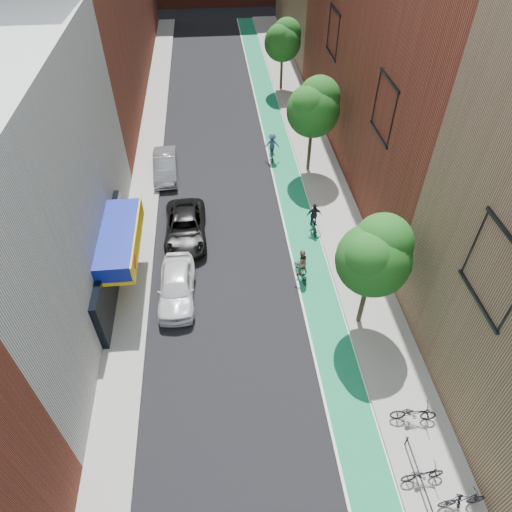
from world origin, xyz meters
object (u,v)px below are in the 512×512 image
object	(u,v)px
cyclist_lane_near	(301,267)
parked_car_white	(177,286)
parked_car_silver	(165,166)
cyclist_lane_mid	(314,221)
parked_car_black	(185,227)
cyclist_lane_far	(272,148)

from	to	relation	value
cyclist_lane_near	parked_car_white	bearing A→B (deg)	-7.16
parked_car_silver	cyclist_lane_mid	world-z (taller)	cyclist_lane_mid
parked_car_white	parked_car_silver	distance (m)	11.81
cyclist_lane_near	parked_car_black	bearing A→B (deg)	-46.33
parked_car_black	parked_car_silver	distance (m)	7.09
cyclist_lane_near	cyclist_lane_mid	xyz separation A→B (m)	(1.50, 3.95, -0.13)
parked_car_white	parked_car_black	xyz separation A→B (m)	(0.40, 4.82, -0.06)
parked_car_white	cyclist_lane_far	xyz separation A→B (m)	(6.70, 13.15, 0.13)
cyclist_lane_mid	cyclist_lane_near	bearing A→B (deg)	70.66
parked_car_silver	cyclist_lane_near	distance (m)	13.51
cyclist_lane_far	parked_car_black	bearing A→B (deg)	57.76
cyclist_lane_mid	parked_car_silver	bearing A→B (deg)	-35.83
parked_car_white	parked_car_black	world-z (taller)	parked_car_white
parked_car_white	parked_car_silver	world-z (taller)	parked_car_white
parked_car_white	parked_car_black	size ratio (longest dim) A/B	0.88
parked_car_white	cyclist_lane_mid	size ratio (longest dim) A/B	2.41
parked_car_white	cyclist_lane_near	xyz separation A→B (m)	(6.70, 0.72, 0.04)
parked_car_silver	parked_car_white	bearing A→B (deg)	-86.90
parked_car_black	cyclist_lane_far	bearing A→B (deg)	52.51
parked_car_white	cyclist_lane_near	size ratio (longest dim) A/B	2.35
parked_car_white	cyclist_lane_near	bearing A→B (deg)	7.17
parked_car_silver	cyclist_lane_far	world-z (taller)	cyclist_lane_far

